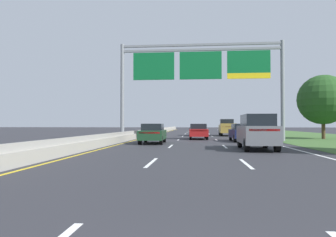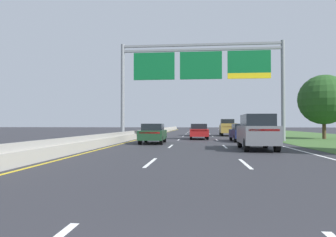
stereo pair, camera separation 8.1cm
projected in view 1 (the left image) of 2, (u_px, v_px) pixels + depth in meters
The scene contains 12 objects.
ground_plane at pixel (197, 137), 36.36m from camera, with size 220.00×220.00×0.00m, color #2B2B30.
lane_striping at pixel (197, 137), 35.91m from camera, with size 11.96×106.00×0.01m.
grass_verge_right at pixel (319, 137), 35.05m from camera, with size 14.00×110.00×0.02m, color #3D602D.
median_barrier_concrete at pixel (143, 134), 36.99m from camera, with size 0.60×110.00×0.85m.
overhead_sign_gantry at pixel (200, 70), 28.04m from camera, with size 15.06×0.42×9.10m.
pickup_truck_gold at pixel (227, 128), 40.28m from camera, with size 2.13×5.45×2.20m.
car_navy_right_lane_sedan at pixel (242, 132), 27.01m from camera, with size 1.90×4.43×1.57m.
car_red_centre_lane_sedan at pixel (198, 131), 31.19m from camera, with size 1.93×4.44×1.57m.
car_grey_right_lane_suv at pixel (257, 131), 18.33m from camera, with size 2.00×4.74×2.11m.
car_black_centre_lane_sedan at pixel (196, 130), 40.45m from camera, with size 1.89×4.43×1.57m.
car_darkgreen_left_lane_sedan at pixel (153, 133), 24.20m from camera, with size 1.92×4.44×1.57m.
roadside_tree_mid at pixel (323, 100), 31.37m from camera, with size 5.11×5.11×6.61m.
Camera 1 is at (-0.04, -1.56, 1.53)m, focal length 32.62 mm.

